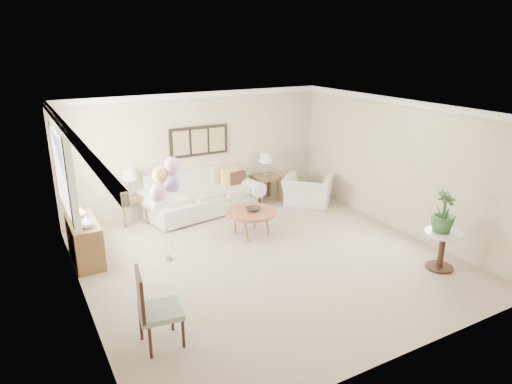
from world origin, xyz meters
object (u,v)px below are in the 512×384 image
Objects in this scene: sofa at (201,197)px; balloon_cluster at (166,180)px; armchair at (308,191)px; coffee_table at (251,213)px; accent_chair at (154,307)px.

sofa is 1.52× the size of balloon_cluster.
armchair is 4.01m from balloon_cluster.
armchair is at bearing 16.83° from balloon_cluster.
balloon_cluster is at bearing 62.93° from armchair.
coffee_table is at bearing 70.34° from armchair.
balloon_cluster is at bearing 66.98° from accent_chair.
armchair is (2.35, -0.72, -0.04)m from sofa.
armchair is (1.95, 0.88, -0.12)m from coffee_table.
armchair reaches higher than coffee_table.
accent_chair is at bearing -119.42° from sofa.
armchair is at bearing 24.24° from coffee_table.
sofa is 2.51m from balloon_cluster.
coffee_table is 2.01m from balloon_cluster.
coffee_table is at bearing 7.76° from balloon_cluster.
balloon_cluster is at bearing -126.14° from sofa.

